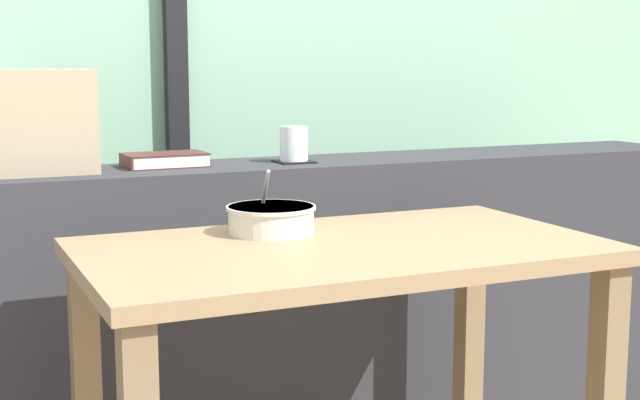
{
  "coord_description": "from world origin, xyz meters",
  "views": [
    {
      "loc": [
        -0.87,
        -1.79,
        1.12
      ],
      "look_at": [
        0.1,
        0.37,
        0.76
      ],
      "focal_mm": 50.96,
      "sensor_mm": 36.0,
      "label": 1
    }
  ],
  "objects_px": {
    "coaster_square": "(294,162)",
    "throw_pillow": "(29,122)",
    "breakfast_table": "(342,298)",
    "soup_bowl": "(271,219)",
    "closed_book": "(164,160)",
    "juice_glass": "(294,145)"
  },
  "relations": [
    {
      "from": "breakfast_table",
      "to": "throw_pillow",
      "type": "height_order",
      "value": "throw_pillow"
    },
    {
      "from": "soup_bowl",
      "to": "breakfast_table",
      "type": "bearing_deg",
      "value": -60.27
    },
    {
      "from": "breakfast_table",
      "to": "juice_glass",
      "type": "xyz_separation_m",
      "value": [
        0.13,
        0.59,
        0.28
      ]
    },
    {
      "from": "juice_glass",
      "to": "throw_pillow",
      "type": "relative_size",
      "value": 0.3
    },
    {
      "from": "breakfast_table",
      "to": "soup_bowl",
      "type": "distance_m",
      "value": 0.25
    },
    {
      "from": "coaster_square",
      "to": "throw_pillow",
      "type": "bearing_deg",
      "value": 178.48
    },
    {
      "from": "coaster_square",
      "to": "throw_pillow",
      "type": "relative_size",
      "value": 0.31
    },
    {
      "from": "breakfast_table",
      "to": "coaster_square",
      "type": "height_order",
      "value": "coaster_square"
    },
    {
      "from": "coaster_square",
      "to": "throw_pillow",
      "type": "distance_m",
      "value": 0.71
    },
    {
      "from": "closed_book",
      "to": "soup_bowl",
      "type": "height_order",
      "value": "soup_bowl"
    },
    {
      "from": "breakfast_table",
      "to": "juice_glass",
      "type": "height_order",
      "value": "juice_glass"
    },
    {
      "from": "throw_pillow",
      "to": "closed_book",
      "type": "bearing_deg",
      "value": 5.08
    },
    {
      "from": "juice_glass",
      "to": "throw_pillow",
      "type": "xyz_separation_m",
      "value": [
        -0.7,
        0.02,
        0.08
      ]
    },
    {
      "from": "coaster_square",
      "to": "juice_glass",
      "type": "height_order",
      "value": "juice_glass"
    },
    {
      "from": "coaster_square",
      "to": "soup_bowl",
      "type": "distance_m",
      "value": 0.48
    },
    {
      "from": "breakfast_table",
      "to": "coaster_square",
      "type": "relative_size",
      "value": 11.22
    },
    {
      "from": "breakfast_table",
      "to": "throw_pillow",
      "type": "relative_size",
      "value": 3.51
    },
    {
      "from": "breakfast_table",
      "to": "juice_glass",
      "type": "distance_m",
      "value": 0.66
    },
    {
      "from": "closed_book",
      "to": "coaster_square",
      "type": "bearing_deg",
      "value": -7.91
    },
    {
      "from": "juice_glass",
      "to": "closed_book",
      "type": "distance_m",
      "value": 0.36
    },
    {
      "from": "juice_glass",
      "to": "throw_pillow",
      "type": "bearing_deg",
      "value": 178.48
    },
    {
      "from": "juice_glass",
      "to": "throw_pillow",
      "type": "height_order",
      "value": "throw_pillow"
    }
  ]
}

